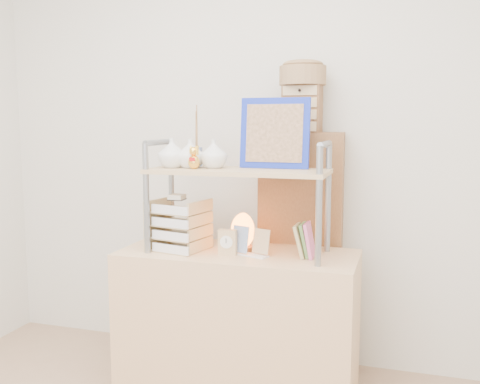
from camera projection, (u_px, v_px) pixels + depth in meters
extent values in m
cube|color=silver|center=(263.00, 140.00, 3.11)|extent=(3.40, 0.02, 2.60)
cube|color=tan|center=(238.00, 323.00, 2.76)|extent=(1.20, 0.50, 0.75)
cube|color=brown|center=(301.00, 253.00, 2.99)|extent=(0.47, 0.27, 1.35)
cylinder|color=gray|center=(146.00, 199.00, 2.66)|extent=(0.03, 0.03, 0.55)
cylinder|color=gray|center=(171.00, 191.00, 2.94)|extent=(0.03, 0.03, 0.55)
cylinder|color=gray|center=(159.00, 142.00, 2.76)|extent=(0.03, 0.30, 0.03)
cylinder|color=gray|center=(319.00, 207.00, 2.41)|extent=(0.03, 0.03, 0.55)
cylinder|color=gray|center=(328.00, 198.00, 2.69)|extent=(0.03, 0.03, 0.55)
cylinder|color=gray|center=(325.00, 144.00, 2.51)|extent=(0.03, 0.30, 0.03)
cube|color=tan|center=(238.00, 171.00, 2.66)|extent=(0.90, 0.34, 0.02)
imported|color=silver|center=(172.00, 153.00, 2.73)|extent=(0.15, 0.15, 0.15)
imported|color=silver|center=(190.00, 154.00, 2.72)|extent=(0.14, 0.14, 0.15)
imported|color=silver|center=(214.00, 154.00, 2.70)|extent=(0.14, 0.14, 0.14)
cylinder|color=#254EA3|center=(196.00, 157.00, 2.84)|extent=(0.07, 0.07, 0.10)
cube|color=#1226AC|center=(275.00, 133.00, 2.68)|extent=(0.35, 0.06, 0.35)
cube|color=brown|center=(274.00, 133.00, 2.67)|extent=(0.29, 0.04, 0.29)
cube|color=#DE6197|center=(310.00, 240.00, 2.59)|extent=(0.05, 0.12, 0.17)
cube|color=#6A9C4E|center=(306.00, 239.00, 2.62)|extent=(0.05, 0.12, 0.17)
cube|color=tan|center=(301.00, 240.00, 2.60)|extent=(0.06, 0.13, 0.17)
cube|color=tan|center=(179.00, 248.00, 2.76)|extent=(0.28, 0.26, 0.01)
cube|color=white|center=(170.00, 249.00, 2.65)|extent=(0.22, 0.06, 0.04)
cube|color=tan|center=(179.00, 236.00, 2.75)|extent=(0.28, 0.26, 0.01)
cube|color=white|center=(170.00, 236.00, 2.65)|extent=(0.22, 0.06, 0.04)
cube|color=tan|center=(179.00, 223.00, 2.74)|extent=(0.28, 0.26, 0.01)
cube|color=white|center=(170.00, 223.00, 2.64)|extent=(0.22, 0.06, 0.04)
cube|color=tan|center=(179.00, 211.00, 2.74)|extent=(0.28, 0.26, 0.01)
cube|color=white|center=(170.00, 210.00, 2.63)|extent=(0.22, 0.06, 0.04)
cube|color=beige|center=(177.00, 197.00, 2.71)|extent=(0.07, 0.07, 0.03)
cylinder|color=brown|center=(243.00, 248.00, 2.73)|extent=(0.11, 0.11, 0.02)
ellipsoid|color=orange|center=(243.00, 230.00, 2.72)|extent=(0.13, 0.12, 0.17)
cube|color=tan|center=(228.00, 242.00, 2.64)|extent=(0.09, 0.04, 0.13)
cylinder|color=white|center=(226.00, 242.00, 2.62)|extent=(0.06, 0.01, 0.06)
cube|color=white|center=(250.00, 255.00, 2.64)|extent=(0.21, 0.12, 0.01)
cube|color=navy|center=(240.00, 239.00, 2.65)|extent=(0.10, 0.06, 0.13)
cube|color=tan|center=(261.00, 241.00, 2.62)|extent=(0.10, 0.05, 0.12)
cube|color=brown|center=(302.00, 109.00, 2.87)|extent=(0.20, 0.15, 0.25)
cube|color=tan|center=(299.00, 126.00, 2.81)|extent=(0.18, 0.01, 0.05)
cube|color=tan|center=(299.00, 114.00, 2.80)|extent=(0.18, 0.01, 0.05)
cube|color=tan|center=(300.00, 102.00, 2.79)|extent=(0.18, 0.01, 0.05)
cube|color=tan|center=(300.00, 90.00, 2.79)|extent=(0.18, 0.01, 0.05)
cylinder|color=brown|center=(303.00, 76.00, 2.85)|extent=(0.25, 0.25, 0.10)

